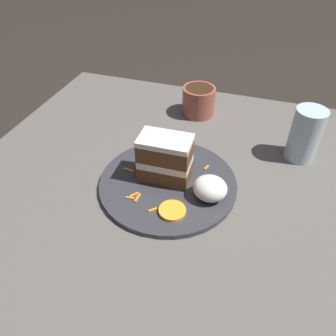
{
  "coord_description": "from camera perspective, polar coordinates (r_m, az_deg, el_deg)",
  "views": [
    {
      "loc": [
        0.12,
        -0.45,
        0.5
      ],
      "look_at": [
        -0.03,
        0.03,
        0.07
      ],
      "focal_mm": 35.0,
      "sensor_mm": 36.0,
      "label": 1
    }
  ],
  "objects": [
    {
      "name": "carrot_shreds_scatter",
      "position": [
        0.67,
        -3.89,
        -3.57
      ],
      "size": [
        0.18,
        0.17,
        0.0
      ],
      "color": "orange",
      "rests_on": "plate"
    },
    {
      "name": "dining_table",
      "position": [
        0.68,
        2.09,
        -5.82
      ],
      "size": [
        0.97,
        0.94,
        0.03
      ],
      "primitive_type": "cube",
      "color": "#56514C",
      "rests_on": "ground"
    },
    {
      "name": "cake_slice",
      "position": [
        0.66,
        -0.49,
        1.63
      ],
      "size": [
        0.11,
        0.07,
        0.1
      ],
      "rotation": [
        0.0,
        0.0,
        4.74
      ],
      "color": "brown",
      "rests_on": "plate"
    },
    {
      "name": "coffee_mug",
      "position": [
        0.91,
        5.35,
        11.71
      ],
      "size": [
        0.09,
        0.09,
        0.08
      ],
      "color": "#994C3D",
      "rests_on": "dining_table"
    },
    {
      "name": "drinking_glass",
      "position": [
        0.8,
        22.61,
        4.88
      ],
      "size": [
        0.07,
        0.07,
        0.12
      ],
      "color": "silver",
      "rests_on": "dining_table"
    },
    {
      "name": "plate",
      "position": [
        0.69,
        0.0,
        -2.59
      ],
      "size": [
        0.29,
        0.29,
        0.01
      ],
      "primitive_type": "cylinder",
      "color": "#333338",
      "rests_on": "dining_table"
    },
    {
      "name": "cream_dollop",
      "position": [
        0.64,
        7.34,
        -3.53
      ],
      "size": [
        0.07,
        0.06,
        0.05
      ],
      "primitive_type": "ellipsoid",
      "color": "white",
      "rests_on": "plate"
    },
    {
      "name": "ground_plane",
      "position": [
        0.69,
        2.07,
        -6.6
      ],
      "size": [
        6.0,
        6.0,
        0.0
      ],
      "primitive_type": "plane",
      "color": "black",
      "rests_on": "ground"
    },
    {
      "name": "orange_garnish",
      "position": [
        0.62,
        1.03,
        -7.51
      ],
      "size": [
        0.05,
        0.05,
        0.01
      ],
      "primitive_type": "cylinder",
      "color": "orange",
      "rests_on": "plate"
    }
  ]
}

